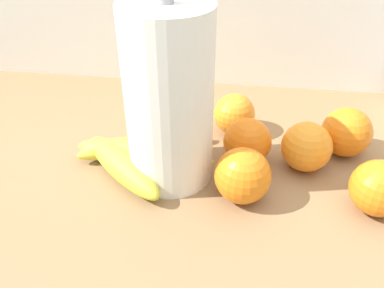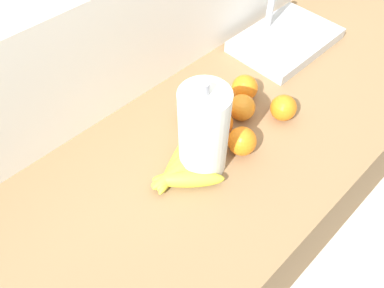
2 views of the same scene
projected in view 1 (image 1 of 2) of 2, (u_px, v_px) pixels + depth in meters
name	position (u px, v px, depth m)	size (l,w,h in m)	color
wall_back	(299.00, 184.00, 1.02)	(2.19, 0.06, 1.30)	silver
banana_bunch	(137.00, 156.00, 0.61)	(0.22, 0.20, 0.04)	gold
orange_back_right	(347.00, 132.00, 0.62)	(0.08, 0.08, 0.08)	orange
orange_far_right	(247.00, 142.00, 0.61)	(0.08, 0.08, 0.08)	orange
orange_front	(243.00, 176.00, 0.54)	(0.08, 0.08, 0.08)	orange
orange_back_left	(379.00, 188.00, 0.52)	(0.08, 0.08, 0.08)	orange
orange_center	(234.00, 114.00, 0.68)	(0.07, 0.07, 0.07)	orange
orange_right	(307.00, 147.00, 0.59)	(0.08, 0.08, 0.08)	orange
paper_towel_roll	(169.00, 99.00, 0.53)	(0.12, 0.12, 0.29)	white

